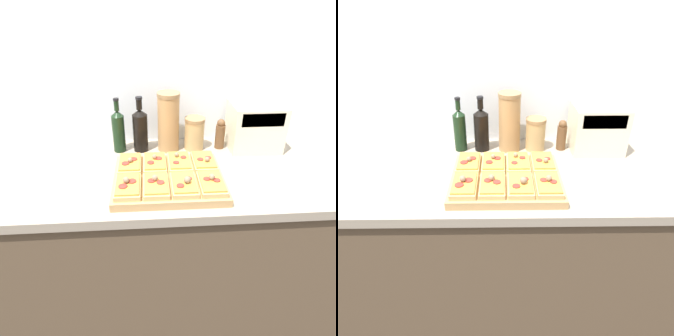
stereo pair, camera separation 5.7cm
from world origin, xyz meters
The scene contains 17 objects.
wall_back centered at (0.00, 0.67, 1.25)m, with size 6.00×0.06×2.50m.
kitchen_counter centered at (0.00, 0.32, 0.45)m, with size 2.63×0.67×0.90m.
cutting_board centered at (-0.04, 0.22, 0.91)m, with size 0.45×0.37×0.03m, color tan.
pizza_slice_back_left centered at (-0.20, 0.30, 0.94)m, with size 0.10×0.16×0.05m.
pizza_slice_back_midleft centered at (-0.09, 0.30, 0.94)m, with size 0.10×0.16×0.05m.
pizza_slice_back_midright centered at (0.02, 0.30, 0.94)m, with size 0.10×0.16×0.05m.
pizza_slice_back_right centered at (0.13, 0.30, 0.94)m, with size 0.10×0.16×0.05m.
pizza_slice_front_left centered at (-0.20, 0.13, 0.94)m, with size 0.10×0.16×0.05m.
pizza_slice_front_midleft centered at (-0.09, 0.13, 0.94)m, with size 0.10×0.16×0.05m.
pizza_slice_front_midright centered at (0.02, 0.13, 0.95)m, with size 0.10×0.16×0.06m.
pizza_slice_front_right centered at (0.12, 0.13, 0.94)m, with size 0.10×0.16×0.05m.
olive_oil_bottle centered at (-0.26, 0.53, 1.01)m, with size 0.06×0.06×0.27m.
wine_bottle centered at (-0.15, 0.53, 1.01)m, with size 0.07×0.07×0.27m.
grain_jar_tall centered at (-0.02, 0.53, 1.04)m, with size 0.11×0.11×0.29m.
grain_jar_short centered at (0.11, 0.53, 0.98)m, with size 0.10×0.10×0.16m.
pepper_mill centered at (0.24, 0.53, 0.97)m, with size 0.05×0.05×0.15m.
toaster_oven centered at (0.41, 0.52, 1.01)m, with size 0.27×0.20×0.23m.
Camera 1 is at (-0.11, -0.83, 1.58)m, focal length 32.00 mm.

